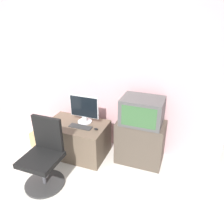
{
  "coord_description": "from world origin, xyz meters",
  "views": [
    {
      "loc": [
        1.56,
        -1.9,
        2.31
      ],
      "look_at": [
        0.5,
        0.95,
        0.83
      ],
      "focal_mm": 35.0,
      "sensor_mm": 36.0,
      "label": 1
    }
  ],
  "objects": [
    {
      "name": "ground_plane",
      "position": [
        0.0,
        0.0,
        0.0
      ],
      "size": [
        12.0,
        12.0,
        0.0
      ],
      "primitive_type": "plane",
      "color": "beige"
    },
    {
      "name": "wall_back",
      "position": [
        0.0,
        1.32,
        1.3
      ],
      "size": [
        4.4,
        0.05,
        2.6
      ],
      "color": "#CC9EA3",
      "rests_on": "ground_plane"
    },
    {
      "name": "desk",
      "position": [
        -0.07,
        0.81,
        0.29
      ],
      "size": [
        1.0,
        0.65,
        0.58
      ],
      "color": "brown",
      "rests_on": "ground_plane"
    },
    {
      "name": "side_stand",
      "position": [
        0.97,
        0.99,
        0.36
      ],
      "size": [
        0.74,
        0.44,
        0.71
      ],
      "color": "#4C4238",
      "rests_on": "ground_plane"
    },
    {
      "name": "main_monitor",
      "position": [
        0.04,
        0.92,
        0.8
      ],
      "size": [
        0.49,
        0.23,
        0.46
      ],
      "color": "silver",
      "rests_on": "desk"
    },
    {
      "name": "keyboard",
      "position": [
        0.05,
        0.75,
        0.58
      ],
      "size": [
        0.38,
        0.12,
        0.01
      ],
      "color": "#2D2D2D",
      "rests_on": "desk"
    },
    {
      "name": "mouse",
      "position": [
        0.31,
        0.75,
        0.59
      ],
      "size": [
        0.06,
        0.04,
        0.04
      ],
      "color": "black",
      "rests_on": "desk"
    },
    {
      "name": "crt_tv",
      "position": [
        0.97,
        0.98,
        0.91
      ],
      "size": [
        0.61,
        0.45,
        0.4
      ],
      "color": "#474747",
      "rests_on": "side_stand"
    },
    {
      "name": "office_chair",
      "position": [
        -0.16,
        0.05,
        0.41
      ],
      "size": [
        0.56,
        0.56,
        0.98
      ],
      "color": "#333333",
      "rests_on": "ground_plane"
    },
    {
      "name": "cardboard_box_lower",
      "position": [
        -0.8,
        0.81,
        0.14
      ],
      "size": [
        0.33,
        0.27,
        0.27
      ],
      "color": "tan",
      "rests_on": "ground_plane"
    },
    {
      "name": "book",
      "position": [
        -0.61,
        0.54,
        0.01
      ],
      "size": [
        0.18,
        0.14,
        0.02
      ],
      "color": "navy",
      "rests_on": "ground_plane"
    }
  ]
}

